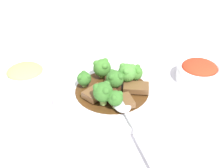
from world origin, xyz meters
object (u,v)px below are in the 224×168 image
(broccoli_floret_6, at_px, (102,68))
(serving_spoon, at_px, (125,110))
(broccoli_floret_1, at_px, (84,78))
(beef_strip_0, at_px, (136,87))
(broccoli_floret_4, at_px, (115,79))
(side_bowl_kimchi, at_px, (199,72))
(broccoli_floret_3, at_px, (135,72))
(beef_strip_2, at_px, (95,93))
(beef_strip_3, at_px, (127,101))
(sauce_dish, at_px, (75,165))
(broccoli_floret_0, at_px, (103,92))
(main_plate, at_px, (112,92))
(side_bowl_appetizer, at_px, (25,75))
(beef_strip_1, at_px, (114,97))
(broccoli_floret_5, at_px, (127,72))
(broccoli_floret_2, at_px, (115,98))
(beef_strip_4, at_px, (111,80))

(broccoli_floret_6, xyz_separation_m, serving_spoon, (-0.06, 0.14, -0.02))
(broccoli_floret_1, bearing_deg, broccoli_floret_6, -132.30)
(beef_strip_0, height_order, broccoli_floret_4, broccoli_floret_4)
(serving_spoon, distance_m, side_bowl_kimchi, 0.25)
(broccoli_floret_3, height_order, serving_spoon, broccoli_floret_3)
(serving_spoon, bearing_deg, beef_strip_2, -39.57)
(beef_strip_3, distance_m, serving_spoon, 0.03)
(broccoli_floret_4, bearing_deg, beef_strip_2, 31.00)
(sauce_dish, bearing_deg, broccoli_floret_0, -102.81)
(main_plate, bearing_deg, sauce_dish, 76.35)
(beef_strip_0, xyz_separation_m, broccoli_floret_4, (0.05, 0.00, 0.02))
(serving_spoon, bearing_deg, broccoli_floret_0, -30.26)
(broccoli_floret_1, bearing_deg, broccoli_floret_4, 171.59)
(broccoli_floret_0, bearing_deg, beef_strip_2, -54.53)
(broccoli_floret_1, xyz_separation_m, side_bowl_appetizer, (0.16, -0.04, -0.02))
(main_plate, height_order, beef_strip_2, beef_strip_2)
(beef_strip_1, distance_m, broccoli_floret_5, 0.08)
(beef_strip_0, relative_size, beef_strip_3, 1.22)
(broccoli_floret_4, height_order, serving_spoon, broccoli_floret_4)
(main_plate, distance_m, side_bowl_kimchi, 0.24)
(broccoli_floret_1, distance_m, sauce_dish, 0.24)
(main_plate, relative_size, broccoli_floret_0, 5.22)
(broccoli_floret_4, bearing_deg, beef_strip_0, -175.14)
(main_plate, relative_size, broccoli_floret_2, 6.63)
(beef_strip_1, relative_size, side_bowl_kimchi, 0.58)
(beef_strip_0, distance_m, broccoli_floret_0, 0.10)
(beef_strip_4, xyz_separation_m, broccoli_floret_0, (0.01, 0.09, 0.03))
(broccoli_floret_1, bearing_deg, beef_strip_1, 146.37)
(broccoli_floret_4, distance_m, sauce_dish, 0.24)
(beef_strip_1, bearing_deg, beef_strip_3, 158.81)
(beef_strip_4, bearing_deg, beef_strip_3, 116.99)
(beef_strip_2, distance_m, broccoli_floret_0, 0.04)
(broccoli_floret_3, bearing_deg, beef_strip_3, 78.03)
(main_plate, bearing_deg, beef_strip_2, 37.44)
(broccoli_floret_1, xyz_separation_m, broccoli_floret_6, (-0.04, -0.04, 0.00))
(main_plate, height_order, broccoli_floret_3, broccoli_floret_3)
(broccoli_floret_3, relative_size, sauce_dish, 0.57)
(main_plate, distance_m, beef_strip_3, 0.07)
(beef_strip_1, height_order, broccoli_floret_2, broccoli_floret_2)
(broccoli_floret_6, bearing_deg, serving_spoon, 113.38)
(broccoli_floret_6, relative_size, side_bowl_kimchi, 0.43)
(broccoli_floret_0, bearing_deg, broccoli_floret_5, -122.23)
(main_plate, distance_m, broccoli_floret_1, 0.08)
(broccoli_floret_1, bearing_deg, beef_strip_0, 176.98)
(beef_strip_1, xyz_separation_m, broccoli_floret_3, (-0.05, -0.08, 0.02))
(broccoli_floret_2, distance_m, sauce_dish, 0.18)
(beef_strip_4, distance_m, broccoli_floret_6, 0.04)
(beef_strip_0, height_order, side_bowl_kimchi, side_bowl_kimchi)
(beef_strip_2, distance_m, broccoli_floret_4, 0.06)
(sauce_dish, bearing_deg, broccoli_floret_6, -95.63)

